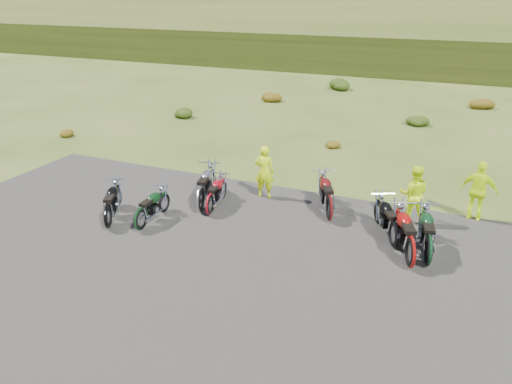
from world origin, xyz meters
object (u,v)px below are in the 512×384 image
at_px(motorcycle_3, 201,211).
at_px(motorcycle_7, 426,265).
at_px(person_middle, 264,172).
at_px(motorcycle_0, 109,228).

relative_size(motorcycle_3, motorcycle_7, 1.02).
relative_size(motorcycle_7, person_middle, 1.26).
bearing_deg(motorcycle_0, motorcycle_3, -67.90).
xyz_separation_m(motorcycle_7, person_middle, (-5.39, 2.37, 0.88)).
distance_m(motorcycle_3, person_middle, 2.43).
bearing_deg(person_middle, motorcycle_3, 44.45).
bearing_deg(motorcycle_0, motorcycle_7, -106.27).
bearing_deg(motorcycle_3, motorcycle_0, 123.59).
bearing_deg(motorcycle_3, motorcycle_7, -109.52).
distance_m(motorcycle_0, motorcycle_3, 2.79).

